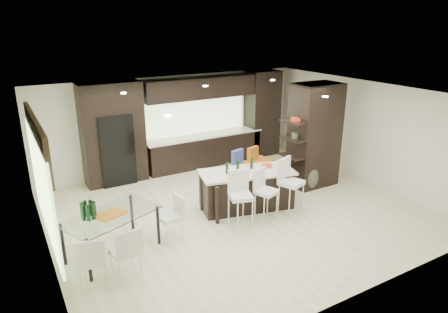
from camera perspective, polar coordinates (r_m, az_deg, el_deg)
ground at (r=9.33m, az=1.86°, el=-7.74°), size 8.00×8.00×0.00m
back_wall at (r=11.80m, az=-7.08°, el=4.87°), size 8.00×0.02×2.70m
left_wall at (r=7.63m, az=-24.62°, el=-4.71°), size 0.02×7.00×2.70m
right_wall at (r=11.35m, az=19.40°, el=3.37°), size 0.02×7.00×2.70m
ceiling at (r=8.47m, az=2.05°, el=8.82°), size 8.00×7.00×0.02m
window_left at (r=7.81m, az=-24.49°, el=-4.13°), size 0.04×3.20×1.90m
window_back at (r=11.96m, az=-4.38°, el=6.13°), size 3.40×0.04×1.20m
stone_accent at (r=7.54m, az=-25.19°, el=2.23°), size 0.08×3.00×0.80m
ceiling_spots at (r=8.68m, az=1.17°, el=8.94°), size 4.00×3.00×0.02m
back_cabinetry at (r=11.71m, az=-4.18°, el=4.85°), size 6.80×0.68×2.70m
refrigerator at (r=10.98m, az=-15.34°, el=1.10°), size 0.90×0.68×1.90m
partition_column at (r=10.63m, az=12.80°, el=2.98°), size 1.20×0.80×2.70m
kitchen_island at (r=9.33m, az=3.24°, el=-4.70°), size 2.31×1.40×0.90m
stool_left at (r=8.38m, az=2.38°, el=-7.12°), size 0.56×0.56×1.01m
stool_mid at (r=8.75m, az=6.01°, el=-6.31°), size 0.54×0.54×0.94m
stool_right at (r=9.08m, az=9.52°, el=-5.11°), size 0.59×0.59×1.05m
bench at (r=10.80m, az=3.95°, el=-2.35°), size 1.52×0.96×0.55m
floor_vase at (r=10.48m, az=12.20°, el=-1.18°), size 0.53×0.53×1.32m
dining_table at (r=7.83m, az=-15.61°, el=-10.66°), size 1.93×1.51×0.82m
chair_near at (r=7.15m, az=-13.93°, el=-13.28°), size 0.53×0.53×0.88m
chair_far at (r=7.06m, az=-18.18°, el=-14.17°), size 0.60×0.60×0.88m
chair_end at (r=8.13m, az=-7.68°, el=-8.90°), size 0.48×0.48×0.83m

